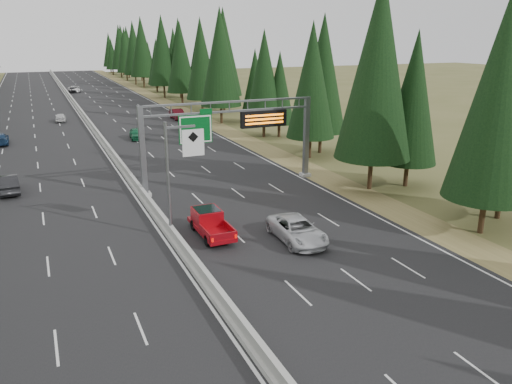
% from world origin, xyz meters
% --- Properties ---
extents(road, '(32.00, 260.00, 0.08)m').
position_xyz_m(road, '(0.00, 80.00, 0.04)').
color(road, black).
rests_on(road, ground).
extents(shoulder_right, '(3.60, 260.00, 0.06)m').
position_xyz_m(shoulder_right, '(17.80, 80.00, 0.03)').
color(shoulder_right, olive).
rests_on(shoulder_right, ground).
extents(median_barrier, '(0.70, 260.00, 0.85)m').
position_xyz_m(median_barrier, '(0.00, 80.00, 0.41)').
color(median_barrier, '#9C9C96').
rests_on(median_barrier, road).
extents(sign_gantry, '(16.75, 0.98, 7.80)m').
position_xyz_m(sign_gantry, '(8.92, 34.88, 5.27)').
color(sign_gantry, slate).
rests_on(sign_gantry, road).
extents(hov_sign_pole, '(2.80, 0.50, 8.00)m').
position_xyz_m(hov_sign_pole, '(0.58, 24.97, 4.72)').
color(hov_sign_pole, slate).
rests_on(hov_sign_pole, road).
extents(tree_row_right, '(11.93, 243.98, 18.67)m').
position_xyz_m(tree_row_right, '(21.85, 76.97, 9.37)').
color(tree_row_right, black).
rests_on(tree_row_right, ground).
extents(silver_minivan, '(2.80, 5.69, 1.56)m').
position_xyz_m(silver_minivan, '(7.64, 20.88, 0.86)').
color(silver_minivan, silver).
rests_on(silver_minivan, road).
extents(red_pickup, '(1.88, 5.27, 1.72)m').
position_xyz_m(red_pickup, '(2.61, 24.50, 1.03)').
color(red_pickup, black).
rests_on(red_pickup, road).
extents(car_ahead_green, '(2.12, 4.47, 1.48)m').
position_xyz_m(car_ahead_green, '(4.60, 60.57, 0.82)').
color(car_ahead_green, '#17643C').
rests_on(car_ahead_green, road).
extents(car_ahead_dkred, '(1.78, 5.02, 1.65)m').
position_xyz_m(car_ahead_dkred, '(14.18, 74.81, 0.91)').
color(car_ahead_dkred, '#4F0B14').
rests_on(car_ahead_dkred, road).
extents(car_ahead_dkgrey, '(2.37, 5.36, 1.53)m').
position_xyz_m(car_ahead_dkgrey, '(12.59, 63.02, 0.84)').
color(car_ahead_dkgrey, black).
rests_on(car_ahead_dkgrey, road).
extents(car_ahead_white, '(2.64, 5.34, 1.46)m').
position_xyz_m(car_ahead_white, '(1.98, 126.23, 0.81)').
color(car_ahead_white, white).
rests_on(car_ahead_white, road).
extents(car_ahead_far, '(1.70, 3.83, 1.28)m').
position_xyz_m(car_ahead_far, '(1.50, 125.03, 0.72)').
color(car_ahead_far, black).
rests_on(car_ahead_far, road).
extents(car_onc_near, '(2.11, 5.03, 1.62)m').
position_xyz_m(car_onc_near, '(-10.57, 40.94, 0.89)').
color(car_onc_near, black).
rests_on(car_onc_near, road).
extents(car_onc_blue, '(2.13, 5.03, 1.45)m').
position_xyz_m(car_onc_blue, '(-12.12, 64.12, 0.80)').
color(car_onc_blue, navy).
rests_on(car_onc_blue, road).
extents(car_onc_white, '(1.95, 4.13, 1.36)m').
position_xyz_m(car_onc_white, '(-3.88, 80.10, 0.76)').
color(car_onc_white, silver).
rests_on(car_onc_white, road).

